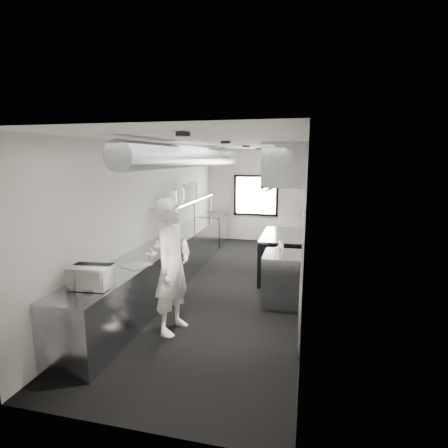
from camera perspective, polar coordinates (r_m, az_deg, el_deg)
The scene contains 35 objects.
floor at distance 7.23m, azimuth 0.48°, elevation -9.73°, with size 3.00×8.00×0.01m, color black.
ceiling at distance 6.78m, azimuth 0.51°, elevation 13.02°, with size 3.00×8.00×0.01m, color white.
wall_back at distance 10.77m, azimuth 5.22°, elevation 4.66°, with size 3.00×0.02×2.80m, color beige.
wall_front at distance 3.21m, azimuth -15.76°, elevation -10.21°, with size 3.00×0.02×2.80m, color beige.
wall_left at distance 7.35m, azimuth -11.00°, elevation 1.69°, with size 0.02×8.00×2.80m, color beige.
wall_right at distance 6.71m, azimuth 13.10°, elevation 0.76°, with size 0.02×8.00×2.80m, color beige.
wall_cladding at distance 7.19m, azimuth 12.67°, elevation -5.52°, with size 0.03×5.50×1.10m, color gray.
hvac_duct at distance 7.35m, azimuth -4.21°, elevation 10.86°, with size 0.40×0.40×6.40m, color #909398.
service_window at distance 10.74m, azimuth 5.20°, elevation 4.64°, with size 1.36×0.05×1.25m.
exhaust_hood at distance 7.32m, azimuth 10.27°, elevation 9.48°, with size 0.81×2.20×0.88m.
prep_counter at distance 6.98m, azimuth -9.76°, elevation -6.77°, with size 0.70×6.00×0.90m, color gray.
pass_shelf at distance 8.13m, azimuth -6.16°, elevation 3.64°, with size 0.45×3.00×0.68m.
range at distance 7.61m, azimuth 9.34°, elevation -5.12°, with size 0.88×1.60×0.94m.
bottle_station at distance 6.27m, azimuth 9.45°, elevation -8.77°, with size 0.65×0.80×0.90m, color gray.
far_work_table at distance 10.37m, azimuth -1.80°, elevation -0.85°, with size 0.70×1.20×0.90m, color gray.
notice_sheet_a at distance 5.49m, azimuth 12.79°, elevation 0.73°, with size 0.02×0.28×0.38m, color white.
notice_sheet_b at distance 5.15m, azimuth 12.72°, elevation -0.47°, with size 0.02×0.28×0.38m, color white.
line_cook at distance 5.14m, azimuth -8.39°, elevation -6.82°, with size 0.72×0.47×1.98m, color white.
microwave at distance 4.80m, azimuth -20.87°, elevation -8.05°, with size 0.47×0.36×0.28m, color silver.
deli_tub_a at distance 5.12m, azimuth -21.12°, elevation -7.98°, with size 0.13×0.13×0.09m, color #AEB4A6.
deli_tub_b at distance 5.35m, azimuth -19.28°, elevation -7.05°, with size 0.14×0.14×0.10m, color #AEB4A6.
newspaper at distance 5.55m, azimuth -13.95°, elevation -6.61°, with size 0.31×0.38×0.01m, color beige.
small_plate at distance 6.18m, azimuth -11.76°, elevation -4.71°, with size 0.20×0.20×0.02m, color white.
pastry at distance 6.16m, azimuth -11.77°, elevation -4.27°, with size 0.08×0.08×0.08m, color tan.
cutting_board at distance 6.83m, azimuth -9.38°, elevation -3.14°, with size 0.41×0.54×0.02m, color white.
knife_block at distance 7.70m, azimuth -8.31°, elevation -0.78°, with size 0.09×0.20×0.21m, color #55381E.
plate_stack_a at distance 7.29m, azimuth -8.69°, elevation 4.23°, with size 0.25×0.25×0.30m, color white.
plate_stack_b at distance 7.73m, azimuth -7.38°, elevation 4.70°, with size 0.25×0.25×0.32m, color white.
plate_stack_c at distance 8.28m, azimuth -5.80°, elevation 5.32°, with size 0.26×0.26×0.37m, color white.
plate_stack_d at distance 8.68m, azimuth -4.94°, elevation 5.61°, with size 0.25×0.25×0.38m, color white.
squeeze_bottle_a at distance 5.83m, azimuth 9.03°, elevation -4.70°, with size 0.06×0.06×0.18m, color white.
squeeze_bottle_b at distance 5.97m, azimuth 8.70°, elevation -4.42°, with size 0.05×0.05×0.16m, color white.
squeeze_bottle_c at distance 6.13m, azimuth 9.41°, elevation -4.03°, with size 0.05×0.05×0.16m, color white.
squeeze_bottle_d at distance 6.24m, azimuth 9.22°, elevation -3.69°, with size 0.06×0.06×0.18m, color white.
squeeze_bottle_e at distance 6.40m, azimuth 9.11°, elevation -3.39°, with size 0.06×0.06×0.17m, color white.
Camera 1 is at (1.50, -6.61, 2.52)m, focal length 28.09 mm.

